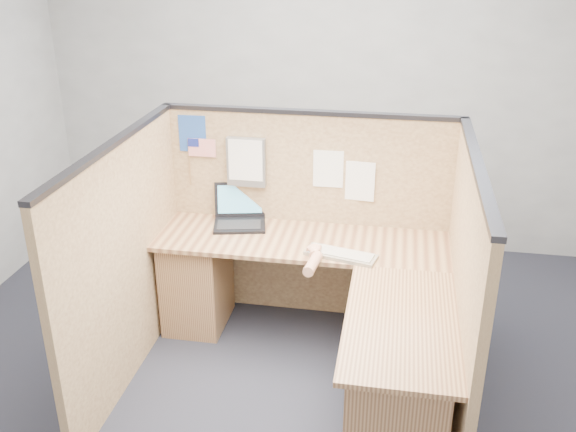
% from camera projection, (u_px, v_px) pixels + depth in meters
% --- Properties ---
extents(floor, '(5.00, 5.00, 0.00)m').
position_uv_depth(floor, '(283.00, 392.00, 3.97)').
color(floor, black).
rests_on(floor, ground).
extents(wall_back, '(5.00, 0.00, 5.00)m').
position_uv_depth(wall_back, '(331.00, 89.00, 5.43)').
color(wall_back, gray).
rests_on(wall_back, floor).
extents(cubicle_partitions, '(2.06, 1.83, 1.53)m').
position_uv_depth(cubicle_partitions, '(295.00, 251.00, 4.04)').
color(cubicle_partitions, brown).
rests_on(cubicle_partitions, floor).
extents(l_desk, '(1.95, 1.75, 0.73)m').
position_uv_depth(l_desk, '(320.00, 316.00, 4.04)').
color(l_desk, brown).
rests_on(l_desk, floor).
extents(laptop, '(0.41, 0.41, 0.26)m').
position_uv_depth(laptop, '(242.00, 214.00, 4.51)').
color(laptop, black).
rests_on(laptop, l_desk).
extents(keyboard, '(0.48, 0.26, 0.03)m').
position_uv_depth(keyboard, '(341.00, 254.00, 4.05)').
color(keyboard, gray).
rests_on(keyboard, l_desk).
extents(mouse, '(0.11, 0.07, 0.04)m').
position_uv_depth(mouse, '(315.00, 251.00, 4.07)').
color(mouse, silver).
rests_on(mouse, l_desk).
extents(hand_forearm, '(0.10, 0.36, 0.08)m').
position_uv_depth(hand_forearm, '(313.00, 259.00, 3.95)').
color(hand_forearm, tan).
rests_on(hand_forearm, l_desk).
extents(blue_poster, '(0.19, 0.01, 0.26)m').
position_uv_depth(blue_poster, '(192.00, 134.00, 4.43)').
color(blue_poster, '#21499B').
rests_on(blue_poster, cubicle_partitions).
extents(american_flag, '(0.20, 0.01, 0.34)m').
position_uv_depth(american_flag, '(199.00, 149.00, 4.46)').
color(american_flag, olive).
rests_on(american_flag, cubicle_partitions).
extents(file_holder, '(0.27, 0.05, 0.35)m').
position_uv_depth(file_holder, '(246.00, 162.00, 4.42)').
color(file_holder, slate).
rests_on(file_holder, cubicle_partitions).
extents(paper_left, '(0.21, 0.01, 0.26)m').
position_uv_depth(paper_left, '(328.00, 169.00, 4.36)').
color(paper_left, white).
rests_on(paper_left, cubicle_partitions).
extents(paper_right, '(0.22, 0.02, 0.28)m').
position_uv_depth(paper_right, '(359.00, 181.00, 4.36)').
color(paper_right, white).
rests_on(paper_right, cubicle_partitions).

